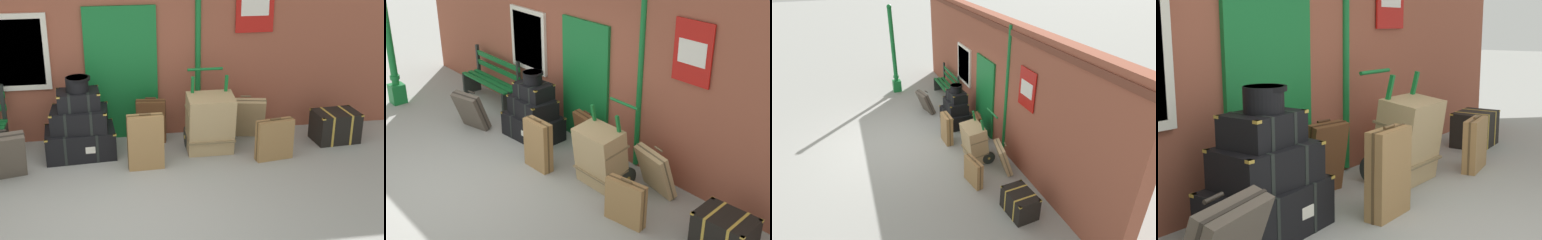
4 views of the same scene
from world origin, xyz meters
The scene contains 12 objects.
brick_facade centered at (0.00, 2.60, 1.60)m, with size 10.40×0.35×3.20m.
steamer_trunk_base centered at (-0.50, 1.82, 0.21)m, with size 1.05×0.72×0.43m.
steamer_trunk_middle centered at (-0.49, 1.81, 0.58)m, with size 0.83×0.58×0.33m.
steamer_trunk_top centered at (-0.49, 1.85, 0.87)m, with size 0.64×0.50×0.27m.
round_hatbox centered at (-0.48, 1.83, 1.12)m, with size 0.36×0.34×0.21m.
porters_trolley centered at (1.41, 1.81, 0.27)m, with size 0.71×0.62×1.19m.
large_brown_trunk centered at (1.41, 1.63, 0.46)m, with size 0.70×0.55×0.93m.
suitcase_beige centered at (0.42, 1.25, 0.40)m, with size 0.51×0.20×0.83m.
suitcase_caramel centered at (2.07, 2.08, 0.35)m, with size 0.67×0.47×0.70m.
suitcase_charcoal centered at (0.58, 2.10, 0.37)m, with size 0.47×0.31×0.75m.
suitcase_oxblood centered at (2.29, 1.25, 0.30)m, with size 0.57×0.25×0.65m.
corner_trunk centered at (3.44, 1.75, 0.24)m, with size 0.73×0.54×0.49m.
Camera 4 is at (-3.25, -1.10, 1.68)m, focal length 48.05 mm.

